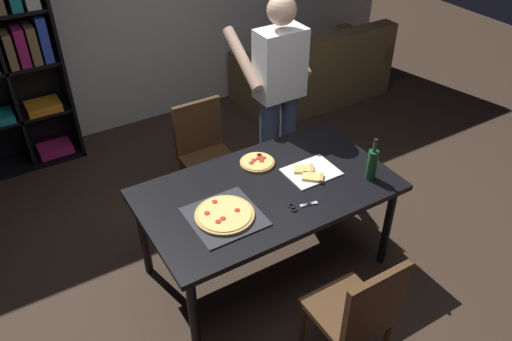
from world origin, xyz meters
The scene contains 11 objects.
ground_plane centered at (0.00, 0.00, 0.00)m, with size 12.00×12.00×0.00m, color #38281E.
dining_table centered at (0.00, 0.00, 0.68)m, with size 1.71×0.98×0.75m.
chair_near_camera centered at (0.00, -0.98, 0.51)m, with size 0.42×0.42×0.90m.
chair_far_side centered at (0.00, 0.98, 0.51)m, with size 0.42×0.42×0.90m.
couch centered at (1.90, 1.99, 0.30)m, with size 1.70×0.86×0.85m.
person_serving_pizza centered at (0.58, 0.76, 1.00)m, with size 0.55×0.54×1.75m.
pepperoni_pizza_on_tray centered at (-0.39, -0.11, 0.77)m, with size 0.44×0.44×0.04m.
pizza_slices_on_towel centered at (0.34, -0.02, 0.76)m, with size 0.36×0.29×0.03m.
wine_bottle centered at (0.66, -0.27, 0.87)m, with size 0.07×0.07×0.32m.
kitchen_scissors centered at (0.06, -0.27, 0.76)m, with size 0.20×0.10×0.01m.
second_pizza_plain centered at (0.09, 0.28, 0.76)m, with size 0.25×0.25×0.03m.
Camera 1 is at (-1.46, -2.25, 2.86)m, focal length 35.62 mm.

